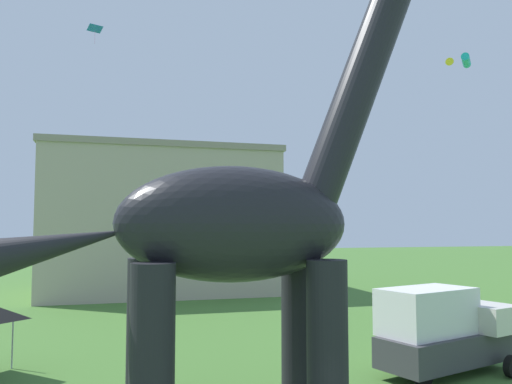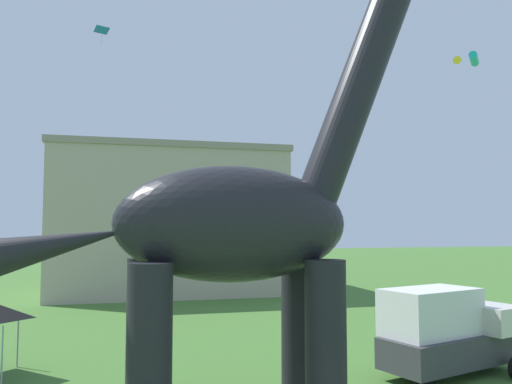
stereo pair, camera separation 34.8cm
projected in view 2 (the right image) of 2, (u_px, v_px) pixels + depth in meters
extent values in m
cylinder|color=black|center=(299.00, 335.00, 15.05)|extent=(1.07, 1.07, 4.62)
cylinder|color=black|center=(326.00, 351.00, 13.08)|extent=(1.07, 1.07, 4.62)
cylinder|color=black|center=(146.00, 343.00, 13.96)|extent=(1.07, 1.07, 4.62)
cylinder|color=black|center=(149.00, 362.00, 11.99)|extent=(1.07, 1.07, 4.62)
ellipsoid|color=black|center=(233.00, 224.00, 13.75)|extent=(6.32, 2.72, 3.11)
cylinder|color=black|center=(370.00, 55.00, 15.11)|extent=(4.54, 1.17, 9.00)
cone|color=black|center=(19.00, 253.00, 12.38)|extent=(5.55, 1.56, 2.63)
cube|color=#38383D|center=(450.00, 349.00, 18.98)|extent=(5.97, 3.65, 1.10)
cube|color=silver|center=(492.00, 318.00, 19.52)|extent=(2.28, 2.37, 1.00)
cube|color=silver|center=(431.00, 312.00, 18.89)|extent=(4.02, 2.98, 1.70)
cylinder|color=black|center=(479.00, 354.00, 20.46)|extent=(0.84, 0.48, 0.80)
cylinder|color=black|center=(395.00, 360.00, 19.54)|extent=(0.84, 0.48, 0.80)
cylinder|color=black|center=(427.00, 376.00, 17.51)|extent=(0.84, 0.48, 0.80)
cylinder|color=black|center=(472.00, 328.00, 25.91)|extent=(0.12, 0.12, 0.74)
cylinder|color=black|center=(475.00, 328.00, 25.96)|extent=(0.12, 0.12, 0.74)
cube|color=green|center=(473.00, 316.00, 25.98)|extent=(0.40, 0.25, 0.53)
sphere|color=tan|center=(473.00, 308.00, 26.01)|extent=(0.23, 0.23, 0.23)
cylinder|color=green|center=(470.00, 315.00, 25.92)|extent=(0.10, 0.10, 0.50)
cylinder|color=green|center=(477.00, 315.00, 26.04)|extent=(0.10, 0.10, 0.50)
cylinder|color=#B2B2B7|center=(18.00, 340.00, 20.13)|extent=(0.06, 0.06, 2.10)
cylinder|color=#B2B2B7|center=(2.00, 356.00, 17.52)|extent=(0.06, 0.06, 2.10)
cube|color=purple|center=(354.00, 85.00, 36.84)|extent=(1.63, 1.89, 0.40)
cylinder|color=#19B2B7|center=(355.00, 99.00, 36.77)|extent=(0.01, 0.01, 1.60)
cube|color=#287AE5|center=(102.00, 30.00, 31.19)|extent=(0.99, 0.85, 0.26)
cylinder|color=pink|center=(101.00, 38.00, 31.15)|extent=(0.01, 0.01, 0.83)
cylinder|color=#19B2B7|center=(474.00, 59.00, 32.31)|extent=(1.54, 1.64, 0.49)
cone|color=yellow|center=(458.00, 61.00, 32.75)|extent=(0.68, 0.67, 0.52)
cube|color=#B7A893|center=(167.00, 224.00, 44.69)|extent=(18.55, 12.59, 11.63)
cube|color=gray|center=(168.00, 155.00, 45.12)|extent=(18.92, 12.84, 0.50)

